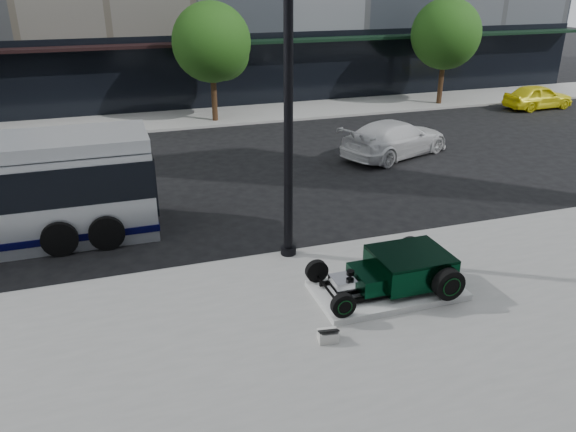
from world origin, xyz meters
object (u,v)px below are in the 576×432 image
object	(u,v)px
hot_rod	(401,269)
white_sedan	(395,138)
lamppost	(288,125)
yellow_taxi	(538,97)

from	to	relation	value
hot_rod	white_sedan	bearing A→B (deg)	62.45
lamppost	white_sedan	distance (m)	10.52
white_sedan	yellow_taxi	world-z (taller)	white_sedan
white_sedan	yellow_taxi	bearing A→B (deg)	-86.43
hot_rod	yellow_taxi	distance (m)	22.86
hot_rod	lamppost	size ratio (longest dim) A/B	0.43
lamppost	white_sedan	xyz separation A→B (m)	(7.04, 7.28, -2.85)
white_sedan	yellow_taxi	distance (m)	12.99
hot_rod	yellow_taxi	size ratio (longest dim) A/B	0.82
lamppost	yellow_taxi	world-z (taller)	lamppost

